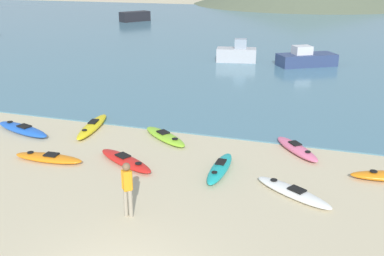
# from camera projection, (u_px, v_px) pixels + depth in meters

# --- Properties ---
(bay_water) EXTENTS (160.00, 70.00, 0.06)m
(bay_water) POSITION_uv_depth(u_px,v_px,m) (301.00, 33.00, 50.76)
(bay_water) COLOR teal
(bay_water) RESTS_ON ground_plane
(kayak_on_sand_1) EXTENTS (0.59, 2.73, 0.39)m
(kayak_on_sand_1) POSITION_uv_depth(u_px,v_px,m) (220.00, 168.00, 16.13)
(kayak_on_sand_1) COLOR teal
(kayak_on_sand_1) RESTS_ON ground_plane
(kayak_on_sand_2) EXTENTS (3.37, 1.69, 0.38)m
(kayak_on_sand_2) POSITION_uv_depth(u_px,v_px,m) (22.00, 129.00, 20.04)
(kayak_on_sand_2) COLOR blue
(kayak_on_sand_2) RESTS_ON ground_plane
(kayak_on_sand_3) EXTENTS (2.93, 2.01, 0.33)m
(kayak_on_sand_3) POSITION_uv_depth(u_px,v_px,m) (125.00, 161.00, 16.84)
(kayak_on_sand_3) COLOR red
(kayak_on_sand_3) RESTS_ON ground_plane
(kayak_on_sand_4) EXTENTS (2.19, 2.53, 0.38)m
(kayak_on_sand_4) POSITION_uv_depth(u_px,v_px,m) (297.00, 149.00, 17.89)
(kayak_on_sand_4) COLOR #E5668C
(kayak_on_sand_4) RESTS_ON ground_plane
(kayak_on_sand_5) EXTENTS (2.74, 2.31, 0.32)m
(kayak_on_sand_5) POSITION_uv_depth(u_px,v_px,m) (165.00, 136.00, 19.28)
(kayak_on_sand_5) COLOR #8CCC2D
(kayak_on_sand_5) RESTS_ON ground_plane
(kayak_on_sand_6) EXTENTS (2.82, 2.06, 0.31)m
(kayak_on_sand_6) POSITION_uv_depth(u_px,v_px,m) (293.00, 192.00, 14.51)
(kayak_on_sand_6) COLOR white
(kayak_on_sand_6) RESTS_ON ground_plane
(kayak_on_sand_7) EXTENTS (1.19, 3.50, 0.36)m
(kayak_on_sand_7) POSITION_uv_depth(u_px,v_px,m) (92.00, 126.00, 20.44)
(kayak_on_sand_7) COLOR yellow
(kayak_on_sand_7) RESTS_ON ground_plane
(kayak_on_sand_8) EXTENTS (2.84, 0.83, 0.31)m
(kayak_on_sand_8) POSITION_uv_depth(u_px,v_px,m) (49.00, 158.00, 17.11)
(kayak_on_sand_8) COLOR orange
(kayak_on_sand_8) RESTS_ON ground_plane
(person_near_foreground) EXTENTS (0.35, 0.30, 1.73)m
(person_near_foreground) POSITION_uv_depth(u_px,v_px,m) (127.00, 186.00, 13.04)
(person_near_foreground) COLOR gray
(person_near_foreground) RESTS_ON ground_plane
(moored_boat_0) EXTENTS (3.57, 4.23, 1.29)m
(moored_boat_0) POSITION_uv_depth(u_px,v_px,m) (135.00, 16.00, 60.90)
(moored_boat_0) COLOR black
(moored_boat_0) RESTS_ON bay_water
(moored_boat_1) EXTENTS (3.22, 1.92, 1.76)m
(moored_boat_1) POSITION_uv_depth(u_px,v_px,m) (237.00, 54.00, 34.76)
(moored_boat_1) COLOR #B2B2B7
(moored_boat_1) RESTS_ON bay_water
(moored_boat_4) EXTENTS (4.56, 3.74, 1.49)m
(moored_boat_4) POSITION_uv_depth(u_px,v_px,m) (306.00, 59.00, 33.35)
(moored_boat_4) COLOR navy
(moored_boat_4) RESTS_ON bay_water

